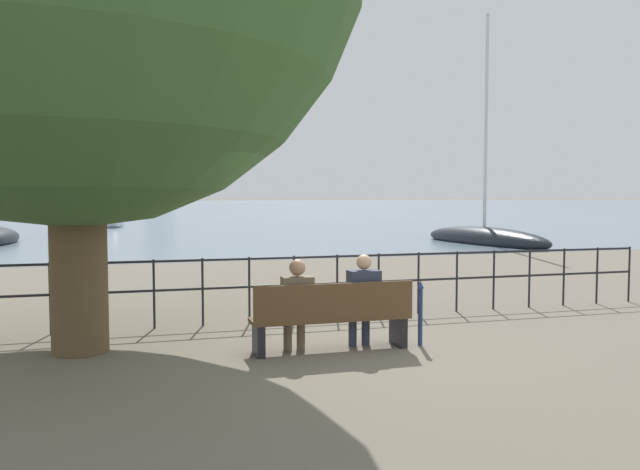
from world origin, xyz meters
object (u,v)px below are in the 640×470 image
at_px(seated_person_right, 363,297).
at_px(sailboat_3, 110,220).
at_px(park_bench, 332,317).
at_px(seated_person_left, 297,301).
at_px(closed_umbrella, 420,309).
at_px(harbor_lighthouse, 159,156).
at_px(sailboat_0, 484,237).

relative_size(seated_person_right, sailboat_3, 0.13).
bearing_deg(park_bench, seated_person_left, 169.66).
relative_size(seated_person_right, closed_umbrella, 1.41).
height_order(sailboat_3, harbor_lighthouse, harbor_lighthouse).
bearing_deg(seated_person_left, seated_person_right, -0.13).
bearing_deg(harbor_lighthouse, park_bench, -90.61).
bearing_deg(harbor_lighthouse, sailboat_0, -84.88).
xyz_separation_m(seated_person_right, harbor_lighthouse, (0.94, 129.48, 9.84)).
bearing_deg(harbor_lighthouse, seated_person_left, -90.81).
distance_m(sailboat_3, harbor_lighthouse, 92.80).
relative_size(seated_person_right, sailboat_0, 0.13).
bearing_deg(park_bench, seated_person_right, 10.08).
bearing_deg(sailboat_3, park_bench, -89.00).
bearing_deg(sailboat_0, harbor_lighthouse, 86.76).
height_order(park_bench, closed_umbrella, park_bench).
relative_size(seated_person_left, harbor_lighthouse, 0.05).
relative_size(park_bench, harbor_lighthouse, 0.09).
xyz_separation_m(sailboat_0, harbor_lighthouse, (-10.19, 113.82, 10.25)).
xyz_separation_m(closed_umbrella, sailboat_3, (-5.66, 37.53, -0.11)).
relative_size(park_bench, seated_person_left, 1.74).
relative_size(sailboat_0, sailboat_3, 1.06).
bearing_deg(closed_umbrella, sailboat_0, 56.72).
height_order(park_bench, harbor_lighthouse, harbor_lighthouse).
relative_size(park_bench, sailboat_0, 0.21).
bearing_deg(closed_umbrella, seated_person_right, 171.84).
xyz_separation_m(seated_person_left, seated_person_right, (0.90, -0.00, 0.02)).
bearing_deg(closed_umbrella, harbor_lighthouse, 89.93).
relative_size(seated_person_left, seated_person_right, 0.97).
distance_m(seated_person_left, sailboat_3, 37.63).
xyz_separation_m(seated_person_left, sailboat_3, (-3.99, 37.42, -0.28)).
distance_m(closed_umbrella, sailboat_3, 37.96).
xyz_separation_m(park_bench, sailboat_0, (11.57, 15.74, -0.17)).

